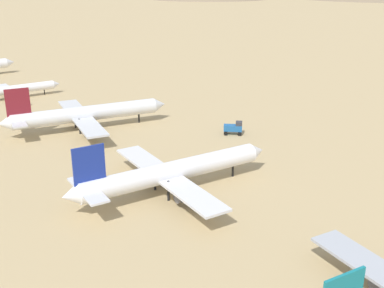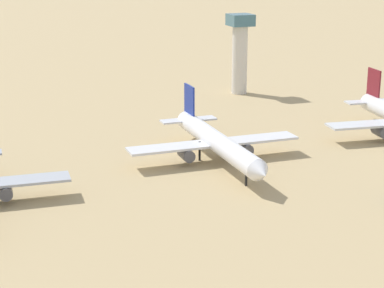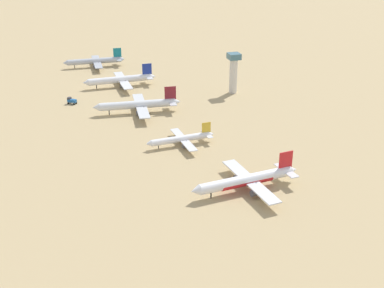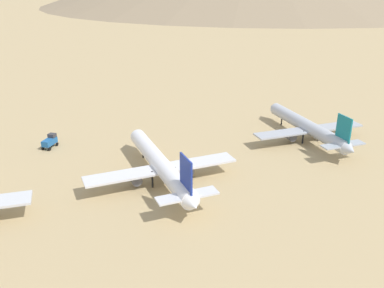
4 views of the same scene
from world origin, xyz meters
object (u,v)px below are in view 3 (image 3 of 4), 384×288
at_px(parked_jet_0, 95,61).
at_px(control_tower, 233,71).
at_px(service_truck, 72,100).
at_px(parked_jet_2, 139,105).
at_px(parked_jet_1, 121,80).
at_px(parked_jet_3, 182,139).
at_px(parked_jet_4, 247,180).

distance_m(parked_jet_0, control_tower, 112.97).
distance_m(service_truck, control_tower, 99.25).
distance_m(parked_jet_0, parked_jet_2, 102.16).
bearing_deg(parked_jet_2, parked_jet_1, -89.26).
xyz_separation_m(parked_jet_2, parked_jet_3, (-10.24, 49.20, -1.41)).
bearing_deg(control_tower, service_truck, -5.89).
bearing_deg(parked_jet_1, parked_jet_0, -79.61).
distance_m(parked_jet_3, parked_jet_4, 51.08).
bearing_deg(service_truck, parked_jet_2, 142.44).
bearing_deg(parked_jet_3, service_truck, -59.41).
bearing_deg(service_truck, control_tower, 174.11).
height_order(parked_jet_2, service_truck, parked_jet_2).
height_order(parked_jet_2, control_tower, control_tower).
bearing_deg(parked_jet_1, service_truck, 34.90).
relative_size(parked_jet_2, control_tower, 1.97).
bearing_deg(control_tower, parked_jet_3, 50.98).
xyz_separation_m(parked_jet_0, service_truck, (24.45, 75.10, -2.28)).
bearing_deg(service_truck, parked_jet_4, 114.54).
bearing_deg(parked_jet_4, parked_jet_2, -77.07).
bearing_deg(parked_jet_1, parked_jet_4, 98.90).
xyz_separation_m(parked_jet_1, service_truck, (33.89, 23.65, -2.54)).
bearing_deg(parked_jet_0, parked_jet_1, 100.39).
relative_size(parked_jet_2, parked_jet_4, 1.03).
height_order(parked_jet_3, service_truck, parked_jet_3).
bearing_deg(parked_jet_2, parked_jet_4, 102.93).
relative_size(parked_jet_4, control_tower, 1.92).
xyz_separation_m(parked_jet_3, control_tower, (-53.21, -65.66, 10.77)).
height_order(parked_jet_1, parked_jet_3, parked_jet_1).
relative_size(parked_jet_3, parked_jet_4, 0.72).
relative_size(parked_jet_0, parked_jet_4, 0.94).
bearing_deg(parked_jet_3, parked_jet_2, -78.24).
relative_size(parked_jet_3, control_tower, 1.39).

